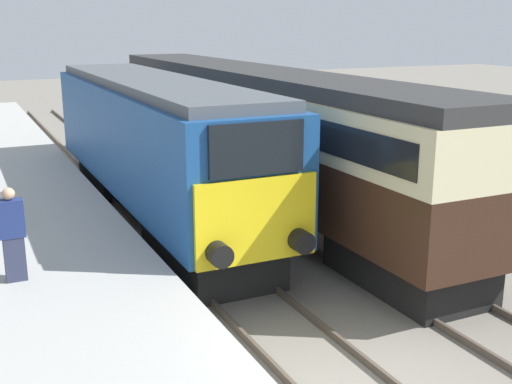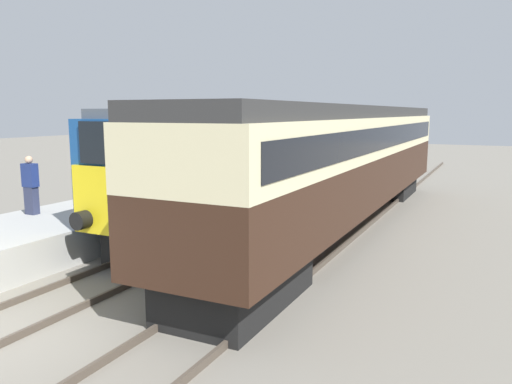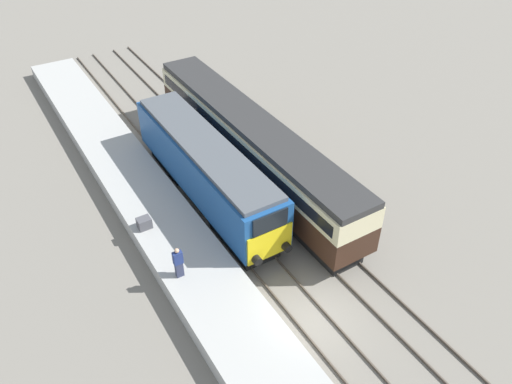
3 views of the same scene
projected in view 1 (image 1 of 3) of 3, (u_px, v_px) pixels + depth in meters
platform_left at (46, 242)px, 14.91m from camera, size 3.50×50.00×0.93m
rails_near_track at (227, 280)px, 13.75m from camera, size 1.51×60.00×0.14m
rails_far_track at (360, 256)px, 15.16m from camera, size 1.50×60.00×0.14m
locomotive at (154, 142)px, 17.72m from camera, size 2.70×13.73×3.97m
passenger_carriage at (253, 121)px, 19.74m from camera, size 2.75×19.69×4.09m
person_on_platform at (13, 235)px, 11.32m from camera, size 0.44×0.26×1.71m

